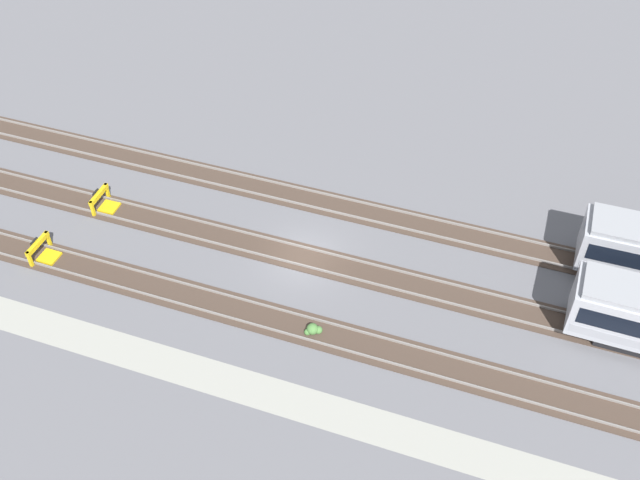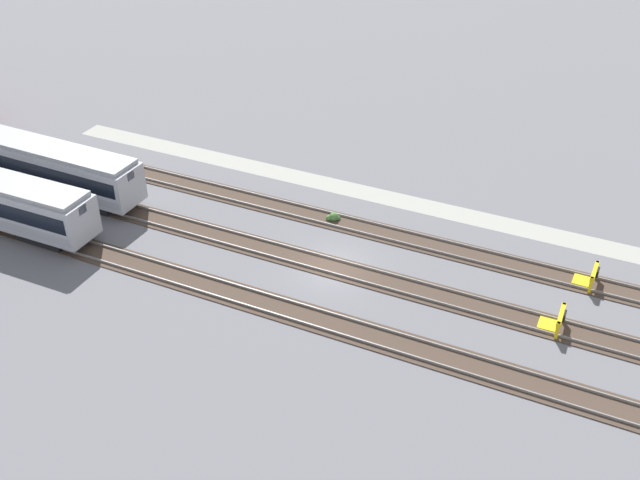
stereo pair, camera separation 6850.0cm
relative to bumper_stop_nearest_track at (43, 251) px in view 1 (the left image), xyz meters
The scene contains 8 objects.
ground_plane 15.28m from the bumper_stop_nearest_track, 19.05° to the left, with size 400.00×400.00×0.00m, color slate.
service_walkway 15.13m from the bumper_stop_nearest_track, 17.24° to the right, with size 54.00×2.00×0.01m, color #9E9E93.
rail_track_nearest 14.45m from the bumper_stop_nearest_track, ahead, with size 90.00×2.23×0.21m.
rail_track_near_inner 15.28m from the bumper_stop_nearest_track, 19.05° to the left, with size 90.00×2.24×0.21m.
rail_track_middle 17.55m from the bumper_stop_nearest_track, 34.62° to the left, with size 90.00×2.23×0.21m.
bumper_stop_nearest_track is the anchor object (origin of this frame).
bumper_stop_near_inner_track 5.10m from the bumper_stop_nearest_track, 78.16° to the left, with size 1.36×2.00×1.22m.
weed_clump 16.81m from the bumper_stop_nearest_track, ahead, with size 0.92×0.70×0.64m.
Camera 1 is at (11.05, -28.63, 31.53)m, focal length 42.00 mm.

